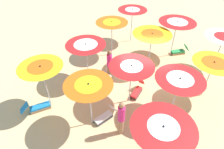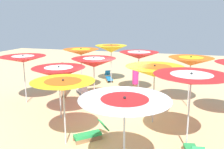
{
  "view_description": "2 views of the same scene",
  "coord_description": "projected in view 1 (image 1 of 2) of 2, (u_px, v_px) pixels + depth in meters",
  "views": [
    {
      "loc": [
        -1.53,
        -8.49,
        7.59
      ],
      "look_at": [
        -1.64,
        -0.52,
        1.03
      ],
      "focal_mm": 31.67,
      "sensor_mm": 36.0,
      "label": 1
    },
    {
      "loc": [
        9.73,
        2.62,
        4.03
      ],
      "look_at": [
        -0.63,
        -0.47,
        1.56
      ],
      "focal_mm": 38.71,
      "sensor_mm": 36.0,
      "label": 2
    }
  ],
  "objects": [
    {
      "name": "ground",
      "position": [
        140.0,
        83.0,
        11.37
      ],
      "size": [
        39.61,
        39.61,
        0.04
      ],
      "primitive_type": "cube",
      "color": "#D1B57F"
    },
    {
      "name": "beach_umbrella_0",
      "position": [
        163.0,
        130.0,
        6.35
      ],
      "size": [
        2.15,
        2.15,
        2.39
      ],
      "color": "#B2B2B7",
      "rests_on": "ground"
    },
    {
      "name": "beach_umbrella_1",
      "position": [
        179.0,
        82.0,
        8.46
      ],
      "size": [
        2.14,
        2.14,
        2.22
      ],
      "color": "#B2B2B7",
      "rests_on": "ground"
    },
    {
      "name": "beach_umbrella_2",
      "position": [
        213.0,
        65.0,
        9.33
      ],
      "size": [
        2.02,
        2.02,
        2.22
      ],
      "color": "#B2B2B7",
      "rests_on": "ground"
    },
    {
      "name": "beach_umbrella_3",
      "position": [
        223.0,
        39.0,
        11.07
      ],
      "size": [
        2.15,
        2.15,
        2.32
      ],
      "color": "#B2B2B7",
      "rests_on": "ground"
    },
    {
      "name": "beach_umbrella_4",
      "position": [
        89.0,
        87.0,
        7.76
      ],
      "size": [
        1.97,
        1.97,
        2.49
      ],
      "color": "#B2B2B7",
      "rests_on": "ground"
    },
    {
      "name": "beach_umbrella_5",
      "position": [
        131.0,
        70.0,
        8.99
      ],
      "size": [
        2.1,
        2.1,
        2.32
      ],
      "color": "#B2B2B7",
      "rests_on": "ground"
    },
    {
      "name": "beach_umbrella_6",
      "position": [
        152.0,
        37.0,
        11.26
      ],
      "size": [
        2.25,
        2.25,
        2.35
      ],
      "color": "#B2B2B7",
      "rests_on": "ground"
    },
    {
      "name": "beach_umbrella_7",
      "position": [
        177.0,
        24.0,
        12.12
      ],
      "size": [
        2.28,
        2.28,
        2.49
      ],
      "color": "#B2B2B7",
      "rests_on": "ground"
    },
    {
      "name": "beach_umbrella_8",
      "position": [
        41.0,
        70.0,
        8.63
      ],
      "size": [
        1.97,
        1.97,
        2.51
      ],
      "color": "#B2B2B7",
      "rests_on": "ground"
    },
    {
      "name": "beach_umbrella_9",
      "position": [
        86.0,
        47.0,
        10.28
      ],
      "size": [
        2.11,
        2.11,
        2.39
      ],
      "color": "#B2B2B7",
      "rests_on": "ground"
    },
    {
      "name": "beach_umbrella_10",
      "position": [
        112.0,
        25.0,
        12.29
      ],
      "size": [
        2.02,
        2.02,
        2.41
      ],
      "color": "#B2B2B7",
      "rests_on": "ground"
    },
    {
      "name": "beach_umbrella_11",
      "position": [
        132.0,
        12.0,
        13.63
      ],
      "size": [
        2.02,
        2.02,
        2.49
      ],
      "color": "#B2B2B7",
      "rests_on": "ground"
    },
    {
      "name": "lounger_0",
      "position": [
        189.0,
        84.0,
        11.0
      ],
      "size": [
        1.09,
        1.12,
        0.62
      ],
      "rotation": [
        0.0,
        0.0,
        5.47
      ],
      "color": "olive",
      "rests_on": "ground"
    },
    {
      "name": "lounger_1",
      "position": [
        179.0,
        51.0,
        13.58
      ],
      "size": [
        1.23,
        0.63,
        0.64
      ],
      "rotation": [
        0.0,
        0.0,
        3.37
      ],
      "color": "olive",
      "rests_on": "ground"
    },
    {
      "name": "lounger_2",
      "position": [
        137.0,
        90.0,
        10.56
      ],
      "size": [
        0.86,
        1.22,
        0.7
      ],
      "rotation": [
        0.0,
        0.0,
        4.21
      ],
      "color": "#333338",
      "rests_on": "ground"
    },
    {
      "name": "lounger_3",
      "position": [
        99.0,
        77.0,
        11.43
      ],
      "size": [
        1.27,
        0.48,
        0.58
      ],
      "rotation": [
        0.0,
        0.0,
        9.33
      ],
      "color": "olive",
      "rests_on": "ground"
    },
    {
      "name": "lounger_4",
      "position": [
        37.0,
        107.0,
        9.67
      ],
      "size": [
        1.41,
        0.94,
        0.64
      ],
      "rotation": [
        0.0,
        0.0,
        6.74
      ],
      "color": "olive",
      "rests_on": "ground"
    },
    {
      "name": "lounger_5",
      "position": [
        105.0,
        116.0,
        9.26
      ],
      "size": [
        1.1,
        1.01,
        0.59
      ],
      "rotation": [
        0.0,
        0.0,
        3.85
      ],
      "color": "#333338",
      "rests_on": "ground"
    },
    {
      "name": "beachgoer_0",
      "position": [
        110.0,
        64.0,
        11.05
      ],
      "size": [
        0.3,
        0.3,
        1.9
      ],
      "rotation": [
        0.0,
        0.0,
        0.23
      ],
      "color": "brown",
      "rests_on": "ground"
    },
    {
      "name": "beachgoer_1",
      "position": [
        121.0,
        118.0,
        8.18
      ],
      "size": [
        0.3,
        0.3,
        1.9
      ],
      "rotation": [
        0.0,
        0.0,
        4.8
      ],
      "color": "#A3704C",
      "rests_on": "ground"
    },
    {
      "name": "beach_ball",
      "position": [
        224.0,
        69.0,
        12.11
      ],
      "size": [
        0.34,
        0.34,
        0.34
      ],
      "primitive_type": "sphere",
      "color": "#337FE5",
      "rests_on": "ground"
    }
  ]
}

